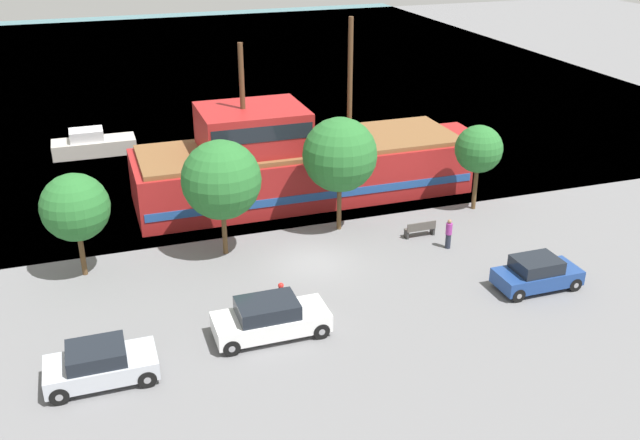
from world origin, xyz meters
TOP-DOWN VIEW (x-y plane):
  - ground_plane at (0.00, 0.00)m, footprint 160.00×160.00m
  - water_surface at (0.00, 44.00)m, footprint 80.00×80.00m
  - pirate_ship at (1.83, 8.32)m, footprint 20.50×5.97m
  - moored_boat_dockside at (-9.20, 19.91)m, footprint 5.48×2.07m
  - parked_car_curb_front at (8.70, -5.61)m, footprint 3.80×1.81m
  - parked_car_curb_mid at (-10.12, -6.37)m, footprint 3.93×1.96m
  - parked_car_curb_rear at (-3.56, -5.44)m, footprint 4.58×1.97m
  - fire_hydrant at (-2.37, -2.81)m, footprint 0.42×0.25m
  - bench_promenade_east at (6.15, 0.88)m, footprint 1.60×0.45m
  - pedestrian_walking_near at (6.88, -0.76)m, footprint 0.32×0.32m
  - tree_row_east at (-10.42, 2.24)m, footprint 3.09×3.09m
  - tree_row_mideast at (-3.76, 2.26)m, footprint 3.80×3.80m
  - tree_row_midwest at (2.51, 3.13)m, footprint 3.82×3.82m
  - tree_row_west at (10.62, 3.23)m, footprint 2.61×2.61m

SIDE VIEW (x-z plane):
  - ground_plane at x=0.00m, z-range 0.00..0.00m
  - water_surface at x=0.00m, z-range 0.00..0.00m
  - fire_hydrant at x=-2.37m, z-range 0.03..0.79m
  - bench_promenade_east at x=6.15m, z-range 0.01..0.86m
  - moored_boat_dockside at x=-9.20m, z-range -0.20..1.56m
  - parked_car_curb_front at x=8.70m, z-range -0.02..1.47m
  - parked_car_curb_mid at x=-10.12m, z-range -0.01..1.48m
  - parked_car_curb_rear at x=-3.56m, z-range -0.01..1.57m
  - pedestrian_walking_near at x=6.88m, z-range 0.00..1.56m
  - pirate_ship at x=1.83m, z-range -3.03..7.07m
  - tree_row_east at x=-10.42m, z-range 0.92..5.86m
  - tree_row_west at x=10.62m, z-range 1.09..5.92m
  - tree_row_mideast at x=-3.76m, z-range 0.98..6.75m
  - tree_row_midwest at x=2.51m, z-range 1.10..7.15m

